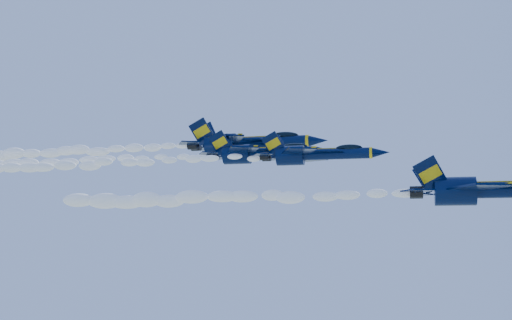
% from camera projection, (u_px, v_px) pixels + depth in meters
% --- Properties ---
extents(jet_lead, '(18.61, 15.26, 6.91)m').
position_uv_depth(jet_lead, '(494.00, 189.00, 62.63)').
color(jet_lead, black).
extents(smoke_trail_jet_lead, '(38.49, 1.92, 1.73)m').
position_uv_depth(smoke_trail_jet_lead, '(227.00, 198.00, 68.78)').
color(smoke_trail_jet_lead, white).
extents(jet_second, '(14.93, 12.25, 5.55)m').
position_uv_depth(jet_second, '(316.00, 154.00, 74.42)').
color(jet_second, black).
extents(smoke_trail_jet_second, '(38.49, 1.54, 1.39)m').
position_uv_depth(smoke_trail_jet_second, '(112.00, 163.00, 80.21)').
color(smoke_trail_jet_second, white).
extents(jet_third, '(16.07, 13.18, 5.97)m').
position_uv_depth(jet_third, '(262.00, 153.00, 80.71)').
color(jet_third, black).
extents(smoke_trail_jet_third, '(38.49, 1.66, 1.50)m').
position_uv_depth(smoke_trail_jet_third, '(74.00, 162.00, 86.62)').
color(smoke_trail_jet_third, white).
extents(jet_fourth, '(19.82, 16.26, 7.36)m').
position_uv_depth(jet_fourth, '(248.00, 143.00, 89.75)').
color(jet_fourth, black).
extents(smoke_trail_jet_fourth, '(38.49, 2.05, 1.84)m').
position_uv_depth(smoke_trail_jet_fourth, '(69.00, 152.00, 96.02)').
color(smoke_trail_jet_fourth, white).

